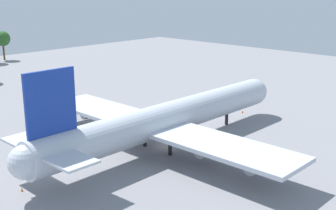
# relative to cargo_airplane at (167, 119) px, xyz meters

# --- Properties ---
(ground_plane) EXTENTS (253.63, 253.63, 0.00)m
(ground_plane) POSITION_rel_cargo_airplane_xyz_m (0.37, 0.00, -5.49)
(ground_plane) COLOR gray
(cargo_airplane) EXTENTS (63.41, 56.41, 18.07)m
(cargo_airplane) POSITION_rel_cargo_airplane_xyz_m (0.00, 0.00, 0.00)
(cargo_airplane) COLOR silver
(cargo_airplane) RESTS_ON ground_plane
(safety_cone_nose) EXTENTS (0.45, 0.45, 0.64)m
(safety_cone_nose) POSITION_rel_cargo_airplane_xyz_m (28.90, 2.61, -5.17)
(safety_cone_nose) COLOR orange
(safety_cone_nose) RESTS_ON ground_plane
(safety_cone_tail) EXTENTS (0.39, 0.39, 0.56)m
(safety_cone_tail) POSITION_rel_cargo_airplane_xyz_m (-28.17, 2.81, -5.21)
(safety_cone_tail) COLOR orange
(safety_cone_tail) RESTS_ON ground_plane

